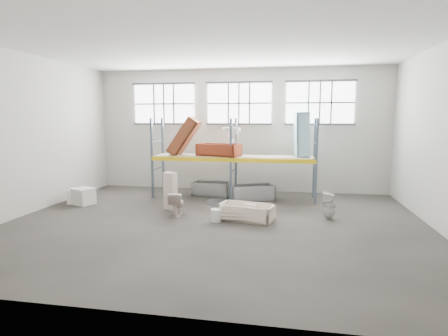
% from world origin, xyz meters
% --- Properties ---
extents(floor, '(12.00, 10.00, 0.10)m').
position_xyz_m(floor, '(0.00, 0.00, -0.05)').
color(floor, '#49443F').
rests_on(floor, ground).
extents(ceiling, '(12.00, 10.00, 0.10)m').
position_xyz_m(ceiling, '(0.00, 0.00, 5.05)').
color(ceiling, silver).
rests_on(ceiling, ground).
extents(wall_back, '(12.00, 0.10, 5.00)m').
position_xyz_m(wall_back, '(0.00, 5.05, 2.50)').
color(wall_back, '#B2B0A5').
rests_on(wall_back, ground).
extents(wall_front, '(12.00, 0.10, 5.00)m').
position_xyz_m(wall_front, '(0.00, -5.05, 2.50)').
color(wall_front, '#AAA89E').
rests_on(wall_front, ground).
extents(wall_left, '(0.10, 10.00, 5.00)m').
position_xyz_m(wall_left, '(-6.05, 0.00, 2.50)').
color(wall_left, '#9C9B90').
rests_on(wall_left, ground).
extents(window_left, '(2.60, 0.04, 1.60)m').
position_xyz_m(window_left, '(-3.20, 4.94, 3.60)').
color(window_left, white).
rests_on(window_left, wall_back).
extents(window_mid, '(2.60, 0.04, 1.60)m').
position_xyz_m(window_mid, '(0.00, 4.94, 3.60)').
color(window_mid, white).
rests_on(window_mid, wall_back).
extents(window_right, '(2.60, 0.04, 1.60)m').
position_xyz_m(window_right, '(3.20, 4.94, 3.60)').
color(window_right, white).
rests_on(window_right, wall_back).
extents(rack_upright_la, '(0.08, 0.08, 3.00)m').
position_xyz_m(rack_upright_la, '(-3.00, 2.90, 1.50)').
color(rack_upright_la, slate).
rests_on(rack_upright_la, floor).
extents(rack_upright_lb, '(0.08, 0.08, 3.00)m').
position_xyz_m(rack_upright_lb, '(-3.00, 4.10, 1.50)').
color(rack_upright_lb, slate).
rests_on(rack_upright_lb, floor).
extents(rack_upright_ma, '(0.08, 0.08, 3.00)m').
position_xyz_m(rack_upright_ma, '(0.00, 2.90, 1.50)').
color(rack_upright_ma, slate).
rests_on(rack_upright_ma, floor).
extents(rack_upright_mb, '(0.08, 0.08, 3.00)m').
position_xyz_m(rack_upright_mb, '(0.00, 4.10, 1.50)').
color(rack_upright_mb, slate).
rests_on(rack_upright_mb, floor).
extents(rack_upright_ra, '(0.08, 0.08, 3.00)m').
position_xyz_m(rack_upright_ra, '(3.00, 2.90, 1.50)').
color(rack_upright_ra, slate).
rests_on(rack_upright_ra, floor).
extents(rack_upright_rb, '(0.08, 0.08, 3.00)m').
position_xyz_m(rack_upright_rb, '(3.00, 4.10, 1.50)').
color(rack_upright_rb, slate).
rests_on(rack_upright_rb, floor).
extents(rack_beam_front, '(6.00, 0.10, 0.14)m').
position_xyz_m(rack_beam_front, '(0.00, 2.90, 1.50)').
color(rack_beam_front, yellow).
rests_on(rack_beam_front, floor).
extents(rack_beam_back, '(6.00, 0.10, 0.14)m').
position_xyz_m(rack_beam_back, '(0.00, 4.10, 1.50)').
color(rack_beam_back, yellow).
rests_on(rack_beam_back, floor).
extents(shelf_deck, '(5.90, 1.10, 0.03)m').
position_xyz_m(shelf_deck, '(0.00, 3.50, 1.58)').
color(shelf_deck, gray).
rests_on(shelf_deck, floor).
extents(wet_patch, '(1.80, 1.80, 0.00)m').
position_xyz_m(wet_patch, '(0.00, 2.70, 0.00)').
color(wet_patch, black).
rests_on(wet_patch, floor).
extents(bathtub_beige, '(1.74, 1.13, 0.47)m').
position_xyz_m(bathtub_beige, '(0.86, 0.49, 0.24)').
color(bathtub_beige, '#F2DDC8').
rests_on(bathtub_beige, floor).
extents(cistern_spare, '(0.41, 0.29, 0.36)m').
position_xyz_m(cistern_spare, '(0.95, 0.60, 0.28)').
color(cistern_spare, silver).
rests_on(cistern_spare, bathtub_beige).
extents(sink_in_tub, '(0.44, 0.44, 0.14)m').
position_xyz_m(sink_in_tub, '(0.22, 0.60, 0.16)').
color(sink_in_tub, beige).
rests_on(sink_in_tub, bathtub_beige).
extents(toilet_beige, '(0.46, 0.75, 0.74)m').
position_xyz_m(toilet_beige, '(-1.33, 0.62, 0.37)').
color(toilet_beige, beige).
rests_on(toilet_beige, floor).
extents(cistern_tall, '(0.47, 0.39, 1.24)m').
position_xyz_m(cistern_tall, '(-1.76, 1.32, 0.62)').
color(cistern_tall, beige).
rests_on(cistern_tall, floor).
extents(toilet_white, '(0.45, 0.44, 0.80)m').
position_xyz_m(toilet_white, '(3.29, 1.08, 0.40)').
color(toilet_white, silver).
rests_on(toilet_white, floor).
extents(steel_tub_left, '(1.49, 0.79, 0.53)m').
position_xyz_m(steel_tub_left, '(-0.90, 3.72, 0.26)').
color(steel_tub_left, '#AEB2B6').
rests_on(steel_tub_left, floor).
extents(steel_tub_right, '(1.72, 1.24, 0.57)m').
position_xyz_m(steel_tub_right, '(0.76, 3.12, 0.29)').
color(steel_tub_right, '#B8BAC0').
rests_on(steel_tub_right, floor).
extents(rust_tub_flat, '(1.75, 1.19, 0.45)m').
position_xyz_m(rust_tub_flat, '(-0.54, 3.40, 1.82)').
color(rust_tub_flat, '#923B1D').
rests_on(rust_tub_flat, shelf_deck).
extents(rust_tub_tilted, '(1.26, 0.74, 1.54)m').
position_xyz_m(rust_tub_tilted, '(-1.91, 3.49, 2.29)').
color(rust_tub_tilted, maroon).
rests_on(rust_tub_tilted, shelf_deck).
extents(sink_on_shelf, '(0.71, 0.57, 0.61)m').
position_xyz_m(sink_on_shelf, '(-0.05, 3.32, 2.09)').
color(sink_on_shelf, white).
rests_on(sink_on_shelf, rust_tub_flat).
extents(blue_tub_upright, '(0.61, 0.83, 1.65)m').
position_xyz_m(blue_tub_upright, '(2.49, 3.64, 2.40)').
color(blue_tub_upright, '#94C5DA').
rests_on(blue_tub_upright, shelf_deck).
extents(bucket, '(0.39, 0.39, 0.37)m').
position_xyz_m(bucket, '(0.01, 0.16, 0.18)').
color(bucket, silver).
rests_on(bucket, floor).
extents(carton_near, '(0.83, 0.78, 0.57)m').
position_xyz_m(carton_near, '(-5.00, 1.45, 0.29)').
color(carton_near, silver).
rests_on(carton_near, floor).
extents(carton_far, '(0.72, 0.72, 0.50)m').
position_xyz_m(carton_far, '(-5.31, 1.62, 0.25)').
color(carton_far, white).
rests_on(carton_far, floor).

